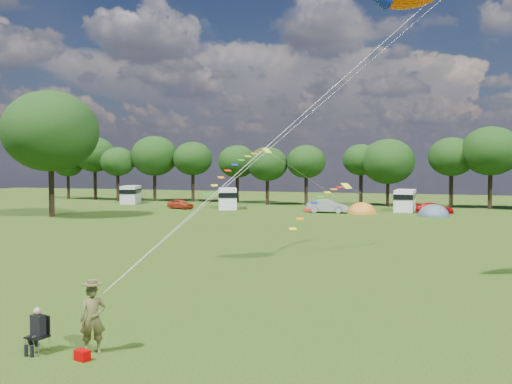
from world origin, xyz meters
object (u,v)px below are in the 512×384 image
(big_tree, at_px, (51,131))
(tent_orange, at_px, (362,214))
(tent_greyblue, at_px, (434,216))
(car_c, at_px, (434,208))
(campervan_c, at_px, (405,200))
(camp_chair, at_px, (39,325))
(campervan_a, at_px, (131,194))
(car_a, at_px, (180,204))
(car_b, at_px, (328,206))
(kite_flyer, at_px, (93,319))
(campervan_b, at_px, (228,198))

(big_tree, relative_size, tent_orange, 3.64)
(tent_greyblue, bearing_deg, car_c, 90.77)
(campervan_c, height_order, tent_orange, campervan_c)
(tent_greyblue, distance_m, camp_chair, 51.13)
(campervan_a, distance_m, tent_greyblue, 42.32)
(car_a, distance_m, campervan_c, 27.41)
(car_b, height_order, car_c, car_b)
(car_c, height_order, kite_flyer, kite_flyer)
(car_a, distance_m, car_b, 18.64)
(tent_greyblue, height_order, kite_flyer, kite_flyer)
(tent_orange, xyz_separation_m, kite_flyer, (0.10, -50.12, 0.98))
(campervan_b, xyz_separation_m, tent_greyblue, (24.85, -2.46, -1.36))
(campervan_c, relative_size, camp_chair, 3.86)
(tent_greyblue, relative_size, camp_chair, 2.79)
(car_a, bearing_deg, campervan_c, -60.27)
(tent_orange, bearing_deg, campervan_b, 172.83)
(big_tree, bearing_deg, camp_chair, -51.24)
(kite_flyer, distance_m, camp_chair, 1.61)
(campervan_b, xyz_separation_m, campervan_c, (21.38, 3.42, -0.01))
(campervan_c, bearing_deg, camp_chair, 174.48)
(campervan_a, relative_size, campervan_b, 0.97)
(big_tree, height_order, car_c, big_tree)
(car_a, height_order, campervan_a, campervan_a)
(car_b, height_order, camp_chair, car_b)
(car_b, relative_size, campervan_b, 0.77)
(car_a, distance_m, tent_greyblue, 30.27)
(big_tree, distance_m, car_c, 42.84)
(car_b, xyz_separation_m, campervan_a, (-30.08, 6.62, 0.58))
(car_b, bearing_deg, tent_orange, -94.68)
(big_tree, distance_m, tent_greyblue, 41.62)
(campervan_c, distance_m, camp_chair, 56.47)
(campervan_c, distance_m, tent_greyblue, 6.96)
(big_tree, distance_m, car_a, 18.37)
(kite_flyer, bearing_deg, car_c, 47.32)
(car_a, height_order, campervan_b, campervan_b)
(car_a, xyz_separation_m, tent_orange, (22.58, 0.20, -0.60))
(kite_flyer, bearing_deg, car_b, 59.94)
(car_b, distance_m, camp_chair, 50.78)
(car_b, relative_size, campervan_c, 0.84)
(campervan_a, bearing_deg, tent_greyblue, -120.87)
(campervan_b, distance_m, camp_chair, 55.07)
(car_b, bearing_deg, campervan_b, 78.23)
(car_c, bearing_deg, kite_flyer, 172.34)
(car_c, bearing_deg, campervan_b, 93.08)
(car_b, bearing_deg, car_c, -77.45)
(campervan_b, bearing_deg, tent_orange, -119.98)
(tent_orange, bearing_deg, tent_greyblue, -2.26)
(car_c, xyz_separation_m, campervan_c, (-3.42, 2.24, 0.76))
(big_tree, bearing_deg, campervan_a, 99.72)
(campervan_a, bearing_deg, campervan_b, -126.48)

